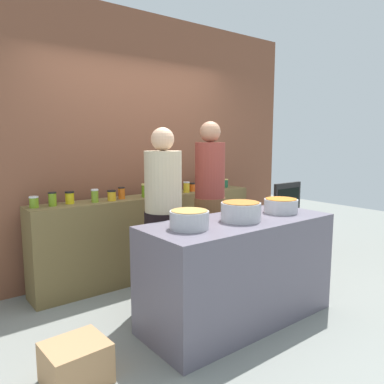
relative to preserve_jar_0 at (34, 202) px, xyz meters
name	(u,v)px	position (x,y,z in m)	size (l,w,h in m)	color
ground	(215,307)	(1.26, -1.12, -0.98)	(12.00, 12.00, 0.00)	gray
storefront_wall	(135,144)	(1.26, 0.33, 0.52)	(4.80, 0.12, 3.00)	brown
display_shelf	(152,235)	(1.26, -0.02, -0.52)	(2.70, 0.36, 0.93)	brown
prep_table	(239,270)	(1.26, -1.42, -0.54)	(1.70, 0.70, 0.89)	#5E5866
preserve_jar_0	(34,202)	(0.00, 0.00, 0.00)	(0.09, 0.09, 0.11)	olive
preserve_jar_1	(52,199)	(0.16, -0.02, 0.01)	(0.08, 0.08, 0.13)	olive
preserve_jar_2	(70,198)	(0.34, 0.01, 0.01)	(0.09, 0.09, 0.12)	gold
preserve_jar_3	(95,196)	(0.57, -0.06, 0.01)	(0.07, 0.07, 0.13)	olive
preserve_jar_4	(112,195)	(0.75, -0.08, 0.00)	(0.09, 0.09, 0.11)	gold
preserve_jar_5	(122,193)	(0.89, -0.03, 0.01)	(0.07, 0.07, 0.13)	#CC5E17
preserve_jar_6	(145,190)	(1.15, -0.08, 0.02)	(0.09, 0.09, 0.15)	#5B8A1A
preserve_jar_7	(158,190)	(1.35, -0.02, 0.00)	(0.07, 0.07, 0.10)	#2B4B20
preserve_jar_8	(176,187)	(1.59, -0.03, 0.01)	(0.08, 0.08, 0.14)	olive
preserve_jar_9	(186,187)	(1.73, -0.06, 0.01)	(0.08, 0.08, 0.13)	gold
preserve_jar_10	(192,187)	(1.84, -0.03, 0.00)	(0.08, 0.08, 0.10)	orange
preserve_jar_11	(205,184)	(2.11, 0.04, 0.01)	(0.07, 0.07, 0.13)	#59134A
preserve_jar_12	(213,183)	(2.24, 0.04, 0.02)	(0.08, 0.08, 0.14)	#551847
preserve_jar_13	(225,183)	(2.42, 0.00, 0.00)	(0.07, 0.07, 0.11)	#215A39
cooking_pot_left	(189,220)	(0.74, -1.41, -0.02)	(0.30, 0.30, 0.14)	#B7B7BC
cooking_pot_center	(241,211)	(1.25, -1.45, -0.02)	(0.33, 0.33, 0.16)	#B7B7BC
cooking_pot_right	(281,206)	(1.78, -1.43, -0.03)	(0.31, 0.31, 0.13)	#B7B7BC
cook_with_tongs	(164,227)	(0.92, -0.78, -0.22)	(0.35, 0.35, 1.66)	black
cook_in_cap	(210,211)	(1.61, -0.63, -0.18)	(0.33, 0.33, 1.74)	brown
bread_crate	(76,363)	(-0.17, -1.39, -0.85)	(0.38, 0.34, 0.27)	tan
chalkboard_sign	(287,221)	(2.93, -0.62, -0.47)	(0.49, 0.05, 1.01)	black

